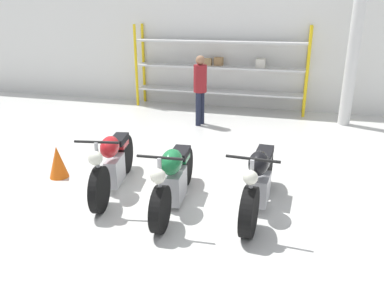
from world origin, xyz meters
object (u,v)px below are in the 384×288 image
at_px(shelving_rack, 220,67).
at_px(motorcycle_black, 259,181).
at_px(motorcycle_red, 113,163).
at_px(traffic_cone, 58,162).
at_px(person_browsing, 200,85).
at_px(motorcycle_green, 174,178).

height_order(shelving_rack, motorcycle_black, shelving_rack).
distance_m(motorcycle_red, traffic_cone, 1.15).
xyz_separation_m(shelving_rack, motorcycle_black, (1.77, -5.64, -0.77)).
relative_size(shelving_rack, person_browsing, 2.89).
xyz_separation_m(motorcycle_red, person_browsing, (0.35, 3.88, 0.54)).
bearing_deg(motorcycle_red, motorcycle_black, 79.30).
xyz_separation_m(motorcycle_green, traffic_cone, (-2.18, 0.38, -0.15)).
xyz_separation_m(motorcycle_red, motorcycle_green, (1.06, -0.21, -0.03)).
distance_m(motorcycle_red, motorcycle_black, 2.23).
distance_m(shelving_rack, motorcycle_black, 5.97).
relative_size(motorcycle_black, person_browsing, 1.21).
relative_size(motorcycle_green, person_browsing, 1.20).
bearing_deg(shelving_rack, motorcycle_black, -72.61).
xyz_separation_m(motorcycle_green, person_browsing, (-0.71, 4.09, 0.57)).
height_order(motorcycle_green, traffic_cone, motorcycle_green).
height_order(shelving_rack, person_browsing, shelving_rack).
distance_m(motorcycle_red, person_browsing, 3.94).
xyz_separation_m(shelving_rack, motorcycle_green, (0.60, -5.86, -0.77)).
bearing_deg(motorcycle_black, motorcycle_red, -87.37).
height_order(shelving_rack, traffic_cone, shelving_rack).
relative_size(motorcycle_red, traffic_cone, 3.68).
distance_m(motorcycle_red, motorcycle_green, 1.08).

